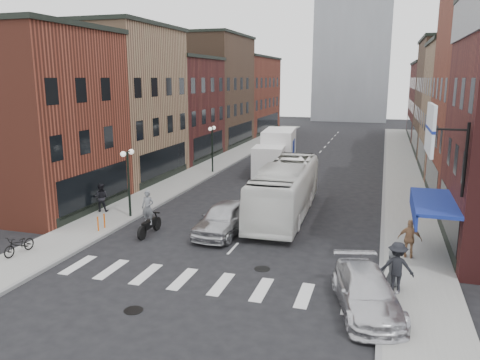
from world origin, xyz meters
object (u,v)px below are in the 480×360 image
object	(u,v)px
bike_rack	(101,222)
motorcycle_rider	(148,214)
box_truck	(276,152)
transit_bus	(285,189)
ped_right_c	(393,268)
streetlamp_near	(128,170)
ped_left_solo	(101,197)
ped_right_a	(397,267)
ped_right_b	(410,239)
streetlamp_far	(212,140)
sedan_left_far	(266,188)
parked_bicycle	(19,245)
sedan_left_near	(224,218)
curb_car	(367,292)
billboard_sign	(433,131)

from	to	relation	value
bike_rack	motorcycle_rider	world-z (taller)	motorcycle_rider
box_truck	transit_bus	size ratio (longest dim) A/B	0.76
box_truck	ped_right_c	size ratio (longest dim) A/B	5.66
streetlamp_near	ped_left_solo	bearing A→B (deg)	170.27
ped_right_a	ped_right_b	world-z (taller)	ped_right_a
streetlamp_near	motorcycle_rider	xyz separation A→B (m)	(2.51, -2.40, -1.76)
streetlamp_far	box_truck	world-z (taller)	streetlamp_far
ped_right_a	sedan_left_far	bearing A→B (deg)	-54.68
streetlamp_far	ped_right_c	xyz separation A→B (m)	(14.80, -19.47, -2.00)
motorcycle_rider	parked_bicycle	distance (m)	6.30
streetlamp_far	bike_rack	distance (m)	16.87
ped_left_solo	ped_right_a	xyz separation A→B (m)	(17.13, -6.23, 0.11)
bike_rack	motorcycle_rider	xyz separation A→B (m)	(2.71, 0.30, 0.60)
transit_bus	ped_right_b	distance (m)	8.88
transit_bus	sedan_left_near	xyz separation A→B (m)	(-2.39, -4.45, -0.74)
bike_rack	ped_right_b	bearing A→B (deg)	2.23
box_truck	ped_right_a	bearing A→B (deg)	-72.11
bike_rack	parked_bicycle	world-z (taller)	parked_bicycle
parked_bicycle	ped_right_c	size ratio (longest dim) A/B	1.13
ped_right_b	curb_car	bearing A→B (deg)	78.74
sedan_left_far	parked_bicycle	bearing A→B (deg)	-118.16
bike_rack	curb_car	distance (m)	14.91
streetlamp_near	streetlamp_far	xyz separation A→B (m)	(0.00, 14.00, 0.00)
ped_left_solo	billboard_sign	bearing A→B (deg)	151.91
box_truck	ped_right_b	xyz separation A→B (m)	(10.35, -18.14, -0.77)
motorcycle_rider	box_truck	bearing A→B (deg)	79.62
motorcycle_rider	sedan_left_near	distance (m)	4.01
billboard_sign	ped_right_a	xyz separation A→B (m)	(-1.05, -2.35, -5.00)
streetlamp_near	bike_rack	bearing A→B (deg)	-94.24
ped_left_solo	ped_right_c	world-z (taller)	ped_left_solo
transit_bus	ped_right_c	bearing A→B (deg)	-57.26
box_truck	ped_left_solo	size ratio (longest dim) A/B	4.96
ped_right_a	ped_right_c	size ratio (longest dim) A/B	1.29
transit_bus	curb_car	bearing A→B (deg)	-66.30
sedan_left_far	ped_right_a	bearing A→B (deg)	-53.37
box_truck	transit_bus	world-z (taller)	box_truck
billboard_sign	bike_rack	xyz separation A→B (m)	(-16.19, 0.80, -5.58)
sedan_left_far	streetlamp_near	bearing A→B (deg)	-131.03
sedan_left_near	ped_left_solo	world-z (taller)	ped_left_solo
sedan_left_far	ped_right_b	world-z (taller)	ped_right_b
ped_left_solo	ped_right_a	size ratio (longest dim) A/B	0.89
sedan_left_near	box_truck	bearing A→B (deg)	97.49
ped_left_solo	streetlamp_far	bearing A→B (deg)	-115.23
parked_bicycle	ped_left_solo	bearing A→B (deg)	97.71
streetlamp_far	curb_car	bearing A→B (deg)	-57.16
bike_rack	ped_right_b	distance (m)	15.78
sedan_left_near	ped_right_b	world-z (taller)	ped_right_b
streetlamp_near	motorcycle_rider	bearing A→B (deg)	-43.66
box_truck	transit_bus	distance (m)	13.06
billboard_sign	streetlamp_far	world-z (taller)	billboard_sign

